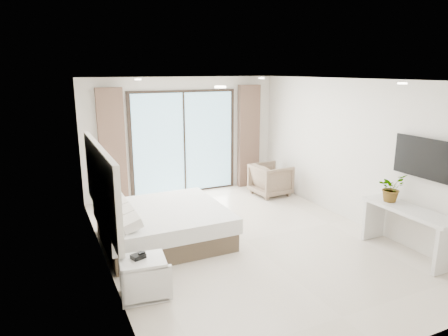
{
  "coord_description": "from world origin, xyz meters",
  "views": [
    {
      "loc": [
        -3.04,
        -5.6,
        2.85
      ],
      "look_at": [
        -0.22,
        0.4,
        1.22
      ],
      "focal_mm": 32.0,
      "sensor_mm": 36.0,
      "label": 1
    }
  ],
  "objects": [
    {
      "name": "armchair",
      "position": [
        1.75,
        2.03,
        0.4
      ],
      "size": [
        0.79,
        0.83,
        0.81
      ],
      "primitive_type": "imported",
      "rotation": [
        0.0,
        0.0,
        1.64
      ],
      "color": "#7C6A51",
      "rests_on": "ground"
    },
    {
      "name": "bed",
      "position": [
        -1.29,
        0.59,
        0.3
      ],
      "size": [
        2.03,
        1.93,
        0.71
      ],
      "color": "brown",
      "rests_on": "ground"
    },
    {
      "name": "room_shell",
      "position": [
        -0.2,
        0.78,
        1.58
      ],
      "size": [
        4.62,
        6.22,
        2.72
      ],
      "color": "silver",
      "rests_on": "ground"
    },
    {
      "name": "ground",
      "position": [
        0.0,
        0.0,
        0.0
      ],
      "size": [
        6.2,
        6.2,
        0.0
      ],
      "primitive_type": "plane",
      "color": "beige",
      "rests_on": "ground"
    },
    {
      "name": "console_desk",
      "position": [
        2.04,
        -1.53,
        0.56
      ],
      "size": [
        0.47,
        1.51,
        0.77
      ],
      "color": "silver",
      "rests_on": "ground"
    },
    {
      "name": "phone",
      "position": [
        -2.05,
        -0.93,
        0.55
      ],
      "size": [
        0.2,
        0.18,
        0.06
      ],
      "primitive_type": "cube",
      "rotation": [
        0.0,
        0.0,
        0.34
      ],
      "color": "black",
      "rests_on": "nightstand"
    },
    {
      "name": "plant",
      "position": [
        2.04,
        -1.15,
        0.95
      ],
      "size": [
        0.45,
        0.49,
        0.35
      ],
      "primitive_type": "imported",
      "rotation": [
        0.0,
        0.0,
        0.1
      ],
      "color": "#33662D",
      "rests_on": "console_desk"
    },
    {
      "name": "nightstand",
      "position": [
        -2.02,
        -0.98,
        0.26
      ],
      "size": [
        0.63,
        0.54,
        0.52
      ],
      "rotation": [
        0.0,
        0.0,
        -0.13
      ],
      "color": "silver",
      "rests_on": "ground"
    }
  ]
}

